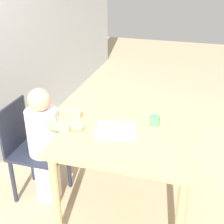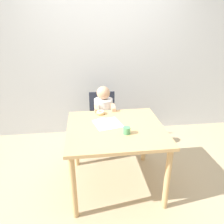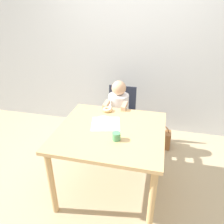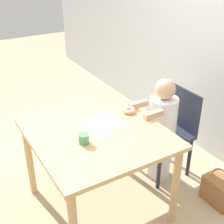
{
  "view_description": "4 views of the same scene",
  "coord_description": "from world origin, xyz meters",
  "px_view_note": "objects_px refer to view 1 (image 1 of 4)",
  "views": [
    {
      "loc": [
        -2.0,
        -0.43,
        1.91
      ],
      "look_at": [
        -0.02,
        0.15,
        0.89
      ],
      "focal_mm": 50.0,
      "sensor_mm": 36.0,
      "label": 1
    },
    {
      "loc": [
        -0.31,
        -2.11,
        1.85
      ],
      "look_at": [
        -0.02,
        0.15,
        0.89
      ],
      "focal_mm": 35.0,
      "sensor_mm": 36.0,
      "label": 2
    },
    {
      "loc": [
        0.44,
        -1.78,
        1.9
      ],
      "look_at": [
        -0.02,
        0.15,
        0.89
      ],
      "focal_mm": 35.0,
      "sensor_mm": 36.0,
      "label": 3
    },
    {
      "loc": [
        1.82,
        -0.95,
        2.03
      ],
      "look_at": [
        -0.02,
        0.15,
        0.89
      ],
      "focal_mm": 50.0,
      "sensor_mm": 36.0,
      "label": 4
    }
  ],
  "objects_px": {
    "chair": "(32,150)",
    "handbag": "(55,145)",
    "cup": "(155,121)",
    "donut": "(77,126)",
    "child_figure": "(45,146)"
  },
  "relations": [
    {
      "from": "chair",
      "to": "cup",
      "type": "xyz_separation_m",
      "value": [
        0.16,
        -0.99,
        0.35
      ]
    },
    {
      "from": "chair",
      "to": "handbag",
      "type": "relative_size",
      "value": 2.43
    },
    {
      "from": "chair",
      "to": "donut",
      "type": "relative_size",
      "value": 7.82
    },
    {
      "from": "donut",
      "to": "handbag",
      "type": "distance_m",
      "value": 1.07
    },
    {
      "from": "handbag",
      "to": "donut",
      "type": "bearing_deg",
      "value": -139.51
    },
    {
      "from": "donut",
      "to": "handbag",
      "type": "height_order",
      "value": "donut"
    },
    {
      "from": "child_figure",
      "to": "handbag",
      "type": "relative_size",
      "value": 2.89
    },
    {
      "from": "donut",
      "to": "handbag",
      "type": "xyz_separation_m",
      "value": [
        0.64,
        0.55,
        -0.66
      ]
    },
    {
      "from": "cup",
      "to": "child_figure",
      "type": "bearing_deg",
      "value": 100.43
    },
    {
      "from": "chair",
      "to": "child_figure",
      "type": "distance_m",
      "value": 0.14
    },
    {
      "from": "chair",
      "to": "cup",
      "type": "relative_size",
      "value": 10.98
    },
    {
      "from": "chair",
      "to": "cup",
      "type": "distance_m",
      "value": 1.06
    },
    {
      "from": "chair",
      "to": "handbag",
      "type": "height_order",
      "value": "chair"
    },
    {
      "from": "handbag",
      "to": "cup",
      "type": "distance_m",
      "value": 1.35
    },
    {
      "from": "donut",
      "to": "cup",
      "type": "xyz_separation_m",
      "value": [
        0.22,
        -0.54,
        0.02
      ]
    }
  ]
}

